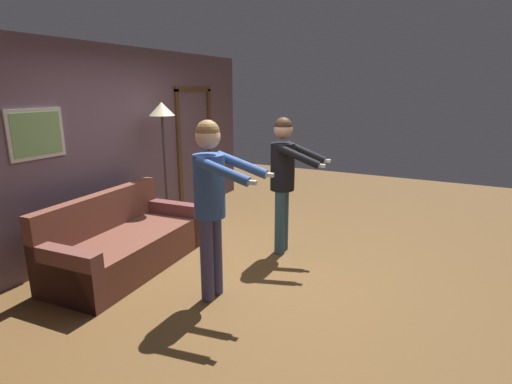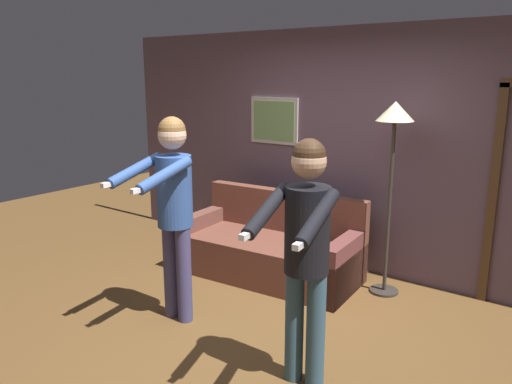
{
  "view_description": "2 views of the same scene",
  "coord_description": "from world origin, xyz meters",
  "px_view_note": "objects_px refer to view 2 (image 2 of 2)",
  "views": [
    {
      "loc": [
        -3.74,
        -2.09,
        2.06
      ],
      "look_at": [
        0.02,
        -0.18,
        0.96
      ],
      "focal_mm": 28.0,
      "sensor_mm": 36.0,
      "label": 1
    },
    {
      "loc": [
        2.28,
        -2.91,
        2.11
      ],
      "look_at": [
        0.24,
        -0.11,
        1.29
      ],
      "focal_mm": 35.0,
      "sensor_mm": 36.0,
      "label": 2
    }
  ],
  "objects_px": {
    "couch": "(270,250)",
    "person_standing_right": "(306,241)",
    "torchiere_lamp": "(394,134)",
    "person_standing_left": "(173,199)"
  },
  "relations": [
    {
      "from": "couch",
      "to": "person_standing_right",
      "type": "distance_m",
      "value": 2.09
    },
    {
      "from": "torchiere_lamp",
      "to": "couch",
      "type": "bearing_deg",
      "value": -165.38
    },
    {
      "from": "couch",
      "to": "person_standing_right",
      "type": "height_order",
      "value": "person_standing_right"
    },
    {
      "from": "couch",
      "to": "torchiere_lamp",
      "type": "distance_m",
      "value": 1.77
    },
    {
      "from": "couch",
      "to": "person_standing_left",
      "type": "distance_m",
      "value": 1.54
    },
    {
      "from": "couch",
      "to": "torchiere_lamp",
      "type": "bearing_deg",
      "value": 14.62
    },
    {
      "from": "couch",
      "to": "person_standing_right",
      "type": "xyz_separation_m",
      "value": [
        1.28,
        -1.46,
        0.77
      ]
    },
    {
      "from": "person_standing_right",
      "to": "person_standing_left",
      "type": "bearing_deg",
      "value": 173.39
    },
    {
      "from": "torchiere_lamp",
      "to": "person_standing_left",
      "type": "xyz_separation_m",
      "value": [
        -1.27,
        -1.61,
        -0.48
      ]
    },
    {
      "from": "couch",
      "to": "person_standing_left",
      "type": "bearing_deg",
      "value": -94.37
    }
  ]
}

